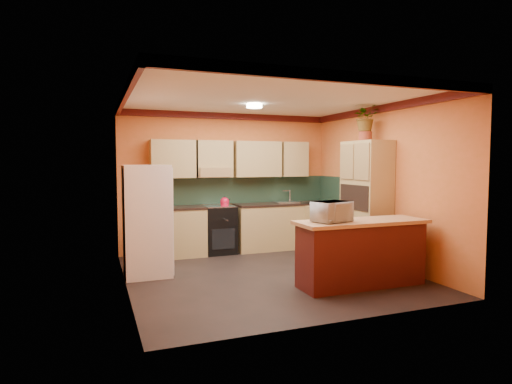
{
  "coord_description": "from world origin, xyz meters",
  "views": [
    {
      "loc": [
        -2.5,
        -6.03,
        1.74
      ],
      "look_at": [
        -0.03,
        0.45,
        1.26
      ],
      "focal_mm": 30.0,
      "sensor_mm": 36.0,
      "label": 1
    }
  ],
  "objects_px": {
    "pantry": "(366,203)",
    "microwave": "(332,212)",
    "stove": "(219,229)",
    "breakfast_bar": "(361,255)",
    "fridge": "(147,221)",
    "base_cabinets_back": "(250,228)"
  },
  "relations": [
    {
      "from": "pantry",
      "to": "microwave",
      "type": "xyz_separation_m",
      "value": [
        -1.33,
        -1.1,
        0.02
      ]
    },
    {
      "from": "stove",
      "to": "breakfast_bar",
      "type": "xyz_separation_m",
      "value": [
        1.27,
        -2.8,
        -0.02
      ]
    },
    {
      "from": "fridge",
      "to": "breakfast_bar",
      "type": "height_order",
      "value": "fridge"
    },
    {
      "from": "base_cabinets_back",
      "to": "microwave",
      "type": "xyz_separation_m",
      "value": [
        0.17,
        -2.8,
        0.63
      ]
    },
    {
      "from": "microwave",
      "to": "stove",
      "type": "bearing_deg",
      "value": 88.65
    },
    {
      "from": "fridge",
      "to": "breakfast_bar",
      "type": "relative_size",
      "value": 0.94
    },
    {
      "from": "base_cabinets_back",
      "to": "stove",
      "type": "xyz_separation_m",
      "value": [
        -0.62,
        -0.0,
        0.02
      ]
    },
    {
      "from": "base_cabinets_back",
      "to": "stove",
      "type": "bearing_deg",
      "value": -180.0
    },
    {
      "from": "stove",
      "to": "fridge",
      "type": "bearing_deg",
      "value": -141.49
    },
    {
      "from": "base_cabinets_back",
      "to": "fridge",
      "type": "xyz_separation_m",
      "value": [
        -2.1,
        -1.18,
        0.41
      ]
    },
    {
      "from": "pantry",
      "to": "breakfast_bar",
      "type": "distance_m",
      "value": 1.52
    },
    {
      "from": "base_cabinets_back",
      "to": "breakfast_bar",
      "type": "height_order",
      "value": "same"
    },
    {
      "from": "fridge",
      "to": "breakfast_bar",
      "type": "xyz_separation_m",
      "value": [
        2.75,
        -1.63,
        -0.41
      ]
    },
    {
      "from": "base_cabinets_back",
      "to": "microwave",
      "type": "bearing_deg",
      "value": -86.6
    },
    {
      "from": "fridge",
      "to": "microwave",
      "type": "bearing_deg",
      "value": -35.64
    },
    {
      "from": "base_cabinets_back",
      "to": "microwave",
      "type": "height_order",
      "value": "microwave"
    },
    {
      "from": "base_cabinets_back",
      "to": "stove",
      "type": "height_order",
      "value": "stove"
    },
    {
      "from": "stove",
      "to": "microwave",
      "type": "distance_m",
      "value": 2.98
    },
    {
      "from": "stove",
      "to": "fridge",
      "type": "xyz_separation_m",
      "value": [
        -1.48,
        -1.18,
        0.39
      ]
    },
    {
      "from": "base_cabinets_back",
      "to": "microwave",
      "type": "distance_m",
      "value": 2.88
    },
    {
      "from": "base_cabinets_back",
      "to": "breakfast_bar",
      "type": "bearing_deg",
      "value": -76.96
    },
    {
      "from": "base_cabinets_back",
      "to": "pantry",
      "type": "relative_size",
      "value": 1.74
    }
  ]
}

